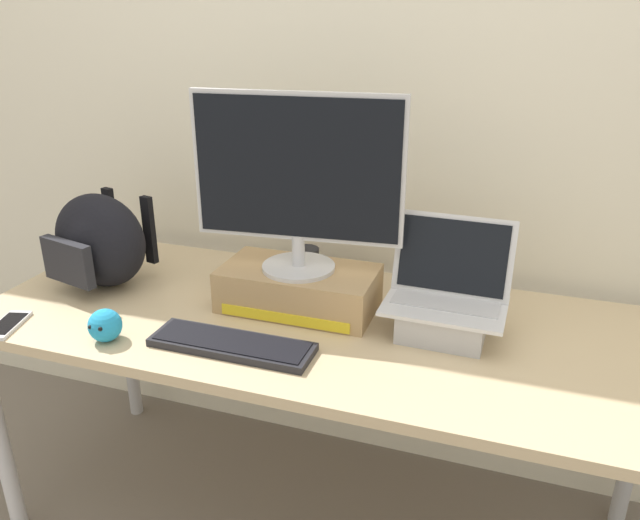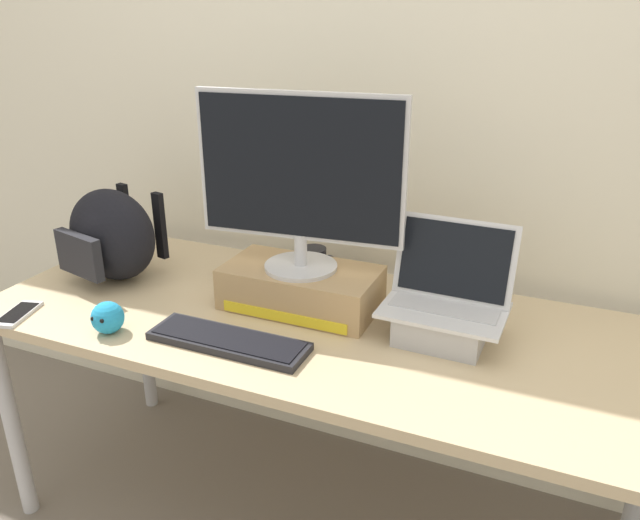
# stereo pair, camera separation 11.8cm
# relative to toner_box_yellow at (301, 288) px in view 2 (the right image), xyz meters

# --- Properties ---
(back_wall) EXTENTS (7.00, 0.10, 2.60)m
(back_wall) POSITION_rel_toner_box_yellow_xyz_m (0.08, 0.43, 0.49)
(back_wall) COLOR silver
(back_wall) RESTS_ON ground
(desk) EXTENTS (1.94, 0.77, 0.74)m
(desk) POSITION_rel_toner_box_yellow_xyz_m (0.08, -0.05, -0.13)
(desk) COLOR tan
(desk) RESTS_ON ground
(toner_box_yellow) EXTENTS (0.44, 0.24, 0.12)m
(toner_box_yellow) POSITION_rel_toner_box_yellow_xyz_m (0.00, 0.00, 0.00)
(toner_box_yellow) COLOR tan
(toner_box_yellow) RESTS_ON desk
(desktop_monitor) EXTENTS (0.58, 0.21, 0.49)m
(desktop_monitor) POSITION_rel_toner_box_yellow_xyz_m (0.00, -0.00, 0.32)
(desktop_monitor) COLOR silver
(desktop_monitor) RESTS_ON toner_box_yellow
(open_laptop) EXTENTS (0.32, 0.23, 0.30)m
(open_laptop) POSITION_rel_toner_box_yellow_xyz_m (0.42, -0.01, 0.00)
(open_laptop) COLOR #ADADB2
(open_laptop) RESTS_ON desk
(external_keyboard) EXTENTS (0.43, 0.13, 0.02)m
(external_keyboard) POSITION_rel_toner_box_yellow_xyz_m (-0.08, -0.27, -0.05)
(external_keyboard) COLOR black
(external_keyboard) RESTS_ON desk
(messenger_backpack) EXTENTS (0.36, 0.31, 0.29)m
(messenger_backpack) POSITION_rel_toner_box_yellow_xyz_m (-0.63, -0.04, 0.08)
(messenger_backpack) COLOR black
(messenger_backpack) RESTS_ON desk
(coffee_mug) EXTENTS (0.13, 0.08, 0.09)m
(coffee_mug) POSITION_rel_toner_box_yellow_xyz_m (-0.05, 0.22, -0.01)
(coffee_mug) COLOR black
(coffee_mug) RESTS_ON desk
(cell_phone) EXTENTS (0.10, 0.17, 0.01)m
(cell_phone) POSITION_rel_toner_box_yellow_xyz_m (-0.71, -0.37, -0.05)
(cell_phone) COLOR silver
(cell_phone) RESTS_ON desk
(plush_toy) EXTENTS (0.09, 0.09, 0.09)m
(plush_toy) POSITION_rel_toner_box_yellow_xyz_m (-0.41, -0.34, -0.02)
(plush_toy) COLOR #2393CC
(plush_toy) RESTS_ON desk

